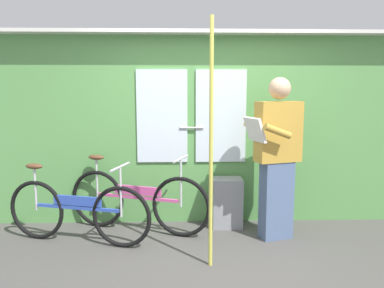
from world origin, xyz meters
The scene contains 7 objects.
ground_plane centered at (0.00, 0.00, -0.02)m, with size 6.36×3.95×0.04m, color #474442.
train_door_wall centered at (-0.01, 1.17, 1.19)m, with size 5.36×0.28×2.29m.
bicycle_near_door centered at (-1.43, 0.51, 0.35)m, with size 1.59×0.58×0.86m.
bicycle_leaning_behind centered at (-0.83, 0.83, 0.36)m, with size 1.64×0.69×0.89m.
passenger_reading_newspaper centered at (0.70, 0.58, 0.93)m, with size 0.63×0.57×1.75m.
trash_bin_by_wall centered at (0.22, 0.95, 0.29)m, with size 0.35×0.28×0.59m, color gray.
handrail_pole centered at (-0.06, -0.06, 1.12)m, with size 0.04×0.04×2.25m, color #C6C14C.
Camera 1 is at (-0.33, -3.43, 1.62)m, focal length 35.84 mm.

